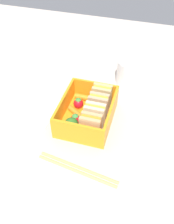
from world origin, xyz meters
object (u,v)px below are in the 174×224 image
at_px(carrot_stick_left, 75,112).
at_px(chopstick_pair, 78,168).
at_px(sandwich_left, 102,96).
at_px(sandwich_center_left, 98,105).
at_px(carrot_stick_far_left, 82,97).
at_px(broccoli_floret, 71,125).
at_px(sandwich_center, 95,115).
at_px(drinking_glass, 127,72).
at_px(strawberry_left, 78,103).
at_px(sandwich_center_right, 91,125).
at_px(folded_napkin, 34,110).
at_px(strawberry_far_left, 75,119).

height_order(carrot_stick_left, chopstick_pair, carrot_stick_left).
xyz_separation_m(sandwich_left, sandwich_center_left, (0.04, 0.00, 0.00)).
distance_m(carrot_stick_far_left, broccoli_floret, 0.12).
bearing_deg(sandwich_center, carrot_stick_left, -107.52).
bearing_deg(drinking_glass, sandwich_center, -12.96).
height_order(carrot_stick_left, broccoli_floret, broccoli_floret).
distance_m(strawberry_left, broccoli_floret, 0.09).
bearing_deg(chopstick_pair, sandwich_center_right, 178.50).
distance_m(sandwich_center_right, drinking_glass, 0.24).
height_order(strawberry_left, folded_napkin, strawberry_left).
bearing_deg(sandwich_center_right, strawberry_left, -145.47).
xyz_separation_m(broccoli_floret, folded_napkin, (-0.05, -0.12, -0.04)).
height_order(sandwich_left, carrot_stick_far_left, sandwich_left).
bearing_deg(strawberry_left, chopstick_pair, 16.89).
distance_m(sandwich_center_left, broccoli_floret, 0.09).
height_order(strawberry_left, strawberry_far_left, same).
bearing_deg(carrot_stick_far_left, sandwich_center, 35.75).
height_order(sandwich_center_left, chopstick_pair, sandwich_center_left).
height_order(sandwich_center_right, strawberry_left, sandwich_center_right).
bearing_deg(strawberry_left, broccoli_floret, 7.14).
relative_size(sandwich_center_left, carrot_stick_far_left, 1.55).
relative_size(broccoli_floret, chopstick_pair, 0.24).
xyz_separation_m(sandwich_center_left, folded_napkin, (0.03, -0.17, -0.04)).
bearing_deg(sandwich_left, strawberry_left, -63.66).
xyz_separation_m(carrot_stick_far_left, strawberry_left, (0.03, -0.00, 0.01)).
height_order(sandwich_left, broccoli_floret, sandwich_left).
relative_size(carrot_stick_left, broccoli_floret, 1.04).
xyz_separation_m(sandwich_center_left, drinking_glass, (-0.16, 0.04, -0.00)).
xyz_separation_m(sandwich_center, strawberry_far_left, (0.01, -0.04, -0.02)).
bearing_deg(sandwich_center_right, carrot_stick_left, -133.85).
height_order(sandwich_center, chopstick_pair, sandwich_center).
bearing_deg(carrot_stick_far_left, strawberry_far_left, 6.70).
height_order(carrot_stick_far_left, folded_napkin, carrot_stick_far_left).
distance_m(sandwich_center, carrot_stick_left, 0.06).
relative_size(sandwich_center_right, drinking_glass, 0.78).
bearing_deg(sandwich_left, carrot_stick_left, -45.74).
bearing_deg(carrot_stick_far_left, drinking_glass, 140.12).
xyz_separation_m(carrot_stick_far_left, folded_napkin, (0.07, -0.11, -0.02)).
bearing_deg(carrot_stick_far_left, sandwich_center_left, 53.56).
bearing_deg(chopstick_pair, sandwich_center, 178.91).
distance_m(sandwich_center, folded_napkin, 0.17).
bearing_deg(sandwich_center_left, sandwich_left, 180.00).
bearing_deg(broccoli_floret, carrot_stick_far_left, -174.82).
distance_m(chopstick_pair, folded_napkin, 0.21).
xyz_separation_m(broccoli_floret, drinking_glass, (-0.24, 0.09, -0.00)).
xyz_separation_m(sandwich_center, drinking_glass, (-0.20, 0.04, -0.00)).
xyz_separation_m(strawberry_left, carrot_stick_left, (0.03, -0.00, -0.01)).
bearing_deg(broccoli_floret, sandwich_center_right, 98.93).
distance_m(sandwich_center_left, strawberry_left, 0.06).
relative_size(strawberry_left, broccoli_floret, 0.73).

